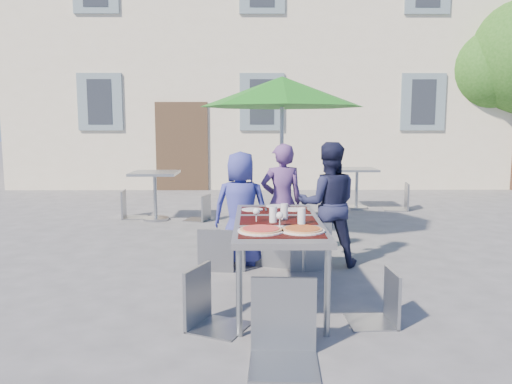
{
  "coord_description": "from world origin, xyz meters",
  "views": [
    {
      "loc": [
        -0.24,
        -5.04,
        1.63
      ],
      "look_at": [
        -0.2,
        0.42,
        0.9
      ],
      "focal_mm": 35.0,
      "sensor_mm": 36.0,
      "label": 1
    }
  ],
  "objects_px": {
    "bg_chair_l_0": "(129,187)",
    "bg_chair_l_1": "(327,184)",
    "child_0": "(241,208)",
    "cafe_table_0": "(155,185)",
    "dining_table": "(278,226)",
    "chair_1": "(281,222)",
    "chair_5": "(284,273)",
    "pizza_near_right": "(302,230)",
    "bg_chair_r_1": "(402,180)",
    "chair_4": "(382,266)",
    "patio_umbrella": "(282,93)",
    "pizza_near_left": "(261,230)",
    "child_1": "(282,202)",
    "chair_3": "(208,261)",
    "chair_2": "(310,215)",
    "bg_chair_r_0": "(201,192)",
    "cafe_table_1": "(357,180)",
    "child_2": "(328,204)",
    "chair_0": "(217,223)"
  },
  "relations": [
    {
      "from": "child_0",
      "to": "cafe_table_1",
      "type": "relative_size",
      "value": 1.69
    },
    {
      "from": "dining_table",
      "to": "chair_3",
      "type": "xyz_separation_m",
      "value": [
        -0.6,
        -0.67,
        -0.15
      ]
    },
    {
      "from": "dining_table",
      "to": "child_1",
      "type": "height_order",
      "value": "child_1"
    },
    {
      "from": "bg_chair_r_0",
      "to": "bg_chair_r_1",
      "type": "height_order",
      "value": "bg_chair_r_1"
    },
    {
      "from": "cafe_table_0",
      "to": "bg_chair_r_1",
      "type": "height_order",
      "value": "bg_chair_r_1"
    },
    {
      "from": "chair_2",
      "to": "bg_chair_r_0",
      "type": "height_order",
      "value": "chair_2"
    },
    {
      "from": "chair_1",
      "to": "bg_chair_r_0",
      "type": "distance_m",
      "value": 3.06
    },
    {
      "from": "cafe_table_0",
      "to": "bg_chair_r_0",
      "type": "relative_size",
      "value": 0.99
    },
    {
      "from": "child_0",
      "to": "cafe_table_0",
      "type": "bearing_deg",
      "value": -53.99
    },
    {
      "from": "bg_chair_r_0",
      "to": "chair_2",
      "type": "bearing_deg",
      "value": -62.41
    },
    {
      "from": "child_2",
      "to": "cafe_table_0",
      "type": "relative_size",
      "value": 1.72
    },
    {
      "from": "patio_umbrella",
      "to": "child_1",
      "type": "bearing_deg",
      "value": -93.12
    },
    {
      "from": "cafe_table_0",
      "to": "child_1",
      "type": "bearing_deg",
      "value": -51.01
    },
    {
      "from": "dining_table",
      "to": "pizza_near_right",
      "type": "relative_size",
      "value": 4.99
    },
    {
      "from": "patio_umbrella",
      "to": "chair_5",
      "type": "bearing_deg",
      "value": -93.04
    },
    {
      "from": "cafe_table_1",
      "to": "bg_chair_r_1",
      "type": "relative_size",
      "value": 0.8
    },
    {
      "from": "chair_5",
      "to": "bg_chair_l_1",
      "type": "height_order",
      "value": "chair_5"
    },
    {
      "from": "pizza_near_left",
      "to": "pizza_near_right",
      "type": "distance_m",
      "value": 0.35
    },
    {
      "from": "child_2",
      "to": "chair_3",
      "type": "xyz_separation_m",
      "value": [
        -1.24,
        -1.81,
        -0.17
      ]
    },
    {
      "from": "chair_4",
      "to": "bg_chair_l_0",
      "type": "distance_m",
      "value": 5.76
    },
    {
      "from": "chair_2",
      "to": "cafe_table_1",
      "type": "height_order",
      "value": "chair_2"
    },
    {
      "from": "chair_0",
      "to": "bg_chair_l_0",
      "type": "height_order",
      "value": "bg_chair_l_0"
    },
    {
      "from": "chair_0",
      "to": "cafe_table_0",
      "type": "relative_size",
      "value": 1.1
    },
    {
      "from": "bg_chair_r_0",
      "to": "pizza_near_left",
      "type": "bearing_deg",
      "value": -77.84
    },
    {
      "from": "patio_umbrella",
      "to": "bg_chair_r_1",
      "type": "distance_m",
      "value": 3.81
    },
    {
      "from": "cafe_table_0",
      "to": "cafe_table_1",
      "type": "xyz_separation_m",
      "value": [
        3.72,
        1.2,
        -0.05
      ]
    },
    {
      "from": "chair_2",
      "to": "chair_4",
      "type": "xyz_separation_m",
      "value": [
        0.42,
        -1.59,
        -0.14
      ]
    },
    {
      "from": "pizza_near_left",
      "to": "bg_chair_r_1",
      "type": "relative_size",
      "value": 0.39
    },
    {
      "from": "chair_1",
      "to": "bg_chair_l_0",
      "type": "xyz_separation_m",
      "value": [
        -2.51,
        3.07,
        0.02
      ]
    },
    {
      "from": "chair_0",
      "to": "child_0",
      "type": "bearing_deg",
      "value": 41.82
    },
    {
      "from": "child_1",
      "to": "bg_chair_l_0",
      "type": "distance_m",
      "value": 3.73
    },
    {
      "from": "bg_chair_l_0",
      "to": "bg_chair_l_1",
      "type": "bearing_deg",
      "value": 8.68
    },
    {
      "from": "dining_table",
      "to": "chair_1",
      "type": "distance_m",
      "value": 1.11
    },
    {
      "from": "child_0",
      "to": "cafe_table_1",
      "type": "distance_m",
      "value": 4.52
    },
    {
      "from": "pizza_near_right",
      "to": "child_1",
      "type": "xyz_separation_m",
      "value": [
        -0.06,
        1.93,
        -0.06
      ]
    },
    {
      "from": "dining_table",
      "to": "cafe_table_1",
      "type": "bearing_deg",
      "value": 70.55
    },
    {
      "from": "chair_2",
      "to": "bg_chair_r_1",
      "type": "xyz_separation_m",
      "value": [
        2.24,
        3.98,
        -0.04
      ]
    },
    {
      "from": "chair_2",
      "to": "chair_1",
      "type": "bearing_deg",
      "value": 161.06
    },
    {
      "from": "bg_chair_l_0",
      "to": "pizza_near_left",
      "type": "bearing_deg",
      "value": -64.28
    },
    {
      "from": "chair_1",
      "to": "chair_3",
      "type": "xyz_separation_m",
      "value": [
        -0.69,
        -1.76,
        0.03
      ]
    },
    {
      "from": "dining_table",
      "to": "pizza_near_left",
      "type": "distance_m",
      "value": 0.54
    },
    {
      "from": "bg_chair_r_0",
      "to": "chair_1",
      "type": "bearing_deg",
      "value": -66.74
    },
    {
      "from": "chair_0",
      "to": "chair_4",
      "type": "xyz_separation_m",
      "value": [
        1.46,
        -1.55,
        -0.05
      ]
    },
    {
      "from": "cafe_table_1",
      "to": "bg_chair_l_1",
      "type": "bearing_deg",
      "value": -146.31
    },
    {
      "from": "child_2",
      "to": "dining_table",
      "type": "bearing_deg",
      "value": 62.21
    },
    {
      "from": "chair_4",
      "to": "bg_chair_r_1",
      "type": "height_order",
      "value": "bg_chair_r_1"
    },
    {
      "from": "pizza_near_left",
      "to": "chair_2",
      "type": "height_order",
      "value": "chair_2"
    },
    {
      "from": "chair_3",
      "to": "child_2",
      "type": "bearing_deg",
      "value": 55.63
    },
    {
      "from": "pizza_near_right",
      "to": "bg_chair_r_1",
      "type": "height_order",
      "value": "bg_chair_r_1"
    },
    {
      "from": "cafe_table_1",
      "to": "chair_0",
      "type": "bearing_deg",
      "value": -120.31
    }
  ]
}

